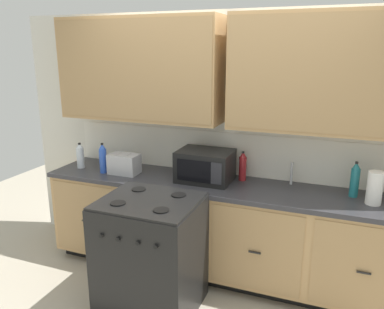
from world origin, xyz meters
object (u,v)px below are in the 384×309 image
Objects in this scene: bottle_teal at (355,180)px; stove_range at (151,254)px; paper_towel_roll at (375,188)px; bottle_red at (243,166)px; toaster at (124,164)px; microwave at (205,166)px; bottle_blue at (103,158)px; bottle_clear at (80,156)px.

stove_range is at bearing -153.70° from bottle_teal.
stove_range is 3.65× the size of paper_towel_roll.
stove_range is 1.12m from bottle_red.
toaster is at bearing -179.03° from paper_towel_roll.
microwave is (0.22, 0.66, 0.58)m from stove_range.
stove_range is at bearing -123.97° from bottle_red.
toaster is at bearing 134.34° from stove_range.
microwave is 1.85× the size of paper_towel_roll.
bottle_clear is (-0.30, 0.05, -0.02)m from bottle_blue.
microwave reaches higher than bottle_red.
toaster is at bearing -0.41° from bottle_clear.
stove_range is 0.91m from microwave.
toaster is (-0.56, 0.58, 0.54)m from stove_range.
bottle_teal and bottle_blue have the same top height.
paper_towel_roll reaches higher than bottle_clear.
bottle_blue is (-0.77, 0.53, 0.58)m from stove_range.
stove_range is 3.26× the size of bottle_blue.
bottle_blue reaches higher than microwave.
microwave is 1.88× the size of bottle_clear.
microwave reaches higher than paper_towel_roll.
bottle_blue is (-2.38, -0.08, 0.01)m from paper_towel_roll.
toaster is at bearing 12.85° from bottle_blue.
bottle_blue reaches higher than stove_range.
bottle_red is at bearing 7.69° from bottle_clear.
bottle_blue reaches higher than bottle_clear.
bottle_teal is 1.08× the size of bottle_red.
stove_range is at bearing -159.20° from paper_towel_roll.
bottle_clear is (-2.68, -0.03, -0.01)m from paper_towel_roll.
stove_range is 1.82m from paper_towel_roll.
bottle_teal is (1.47, 0.73, 0.58)m from stove_range.
bottle_clear is at bearing 179.59° from toaster.
bottle_teal is 2.25m from bottle_blue.
bottle_clear is at bearing -179.29° from paper_towel_roll.
paper_towel_roll is 2.38m from bottle_blue.
microwave is 1.25m from bottle_teal.
microwave is 1.65× the size of bottle_blue.
stove_range is 1.34m from bottle_clear.
bottle_clear is (-2.54, -0.15, -0.02)m from bottle_teal.
bottle_red is at bearing 175.85° from bottle_teal.
toaster is 2.18m from paper_towel_roll.
microwave is at bearing 6.16° from toaster.
bottle_teal is 2.54m from bottle_clear.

